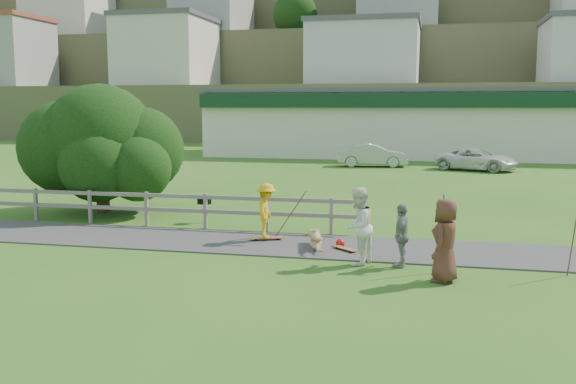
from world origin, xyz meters
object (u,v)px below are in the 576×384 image
spectator_b (402,235)px  bbq (204,210)px  car_silver (372,155)px  spectator_c (445,241)px  tree (102,160)px  skater_fallen (316,239)px  car_white (476,160)px  skater_rider (266,214)px  spectator_a (358,226)px

spectator_b → bbq: spectator_b is taller
spectator_b → car_silver: size_ratio=0.35×
spectator_c → tree: tree is taller
skater_fallen → car_white: 23.66m
skater_fallen → car_silver: bearing=76.4°
spectator_c → bbq: size_ratio=2.28×
spectator_b → spectator_c: size_ratio=0.83×
skater_rider → spectator_c: 5.85m
spectator_b → spectator_a: bearing=-86.5°
spectator_a → skater_rider: bearing=-108.5°
bbq → spectator_a: bearing=-21.1°
spectator_b → bbq: (-6.65, 4.53, -0.36)m
spectator_a → spectator_b: bearing=108.9°
tree → bbq: (4.31, -1.15, -1.51)m
skater_fallen → car_silver: 24.17m
car_white → bbq: size_ratio=5.83×
car_white → spectator_b: bearing=-166.3°
tree → bbq: tree is taller
skater_rider → spectator_c: size_ratio=0.85×
skater_fallen → bbq: bbq is taller
spectator_c → car_white: (2.19, 25.51, -0.27)m
skater_rider → car_white: (7.07, 22.29, -0.13)m
spectator_a → car_silver: size_ratio=0.43×
spectator_b → car_silver: spectator_b is taller
skater_fallen → car_silver: size_ratio=0.36×
spectator_c → car_white: 25.61m
car_silver → skater_fallen: bearing=174.7°
skater_fallen → car_white: car_white is taller
spectator_a → spectator_c: spectator_a is taller
skater_fallen → tree: bearing=138.1°
skater_rider → tree: 8.01m
car_silver → spectator_c: bearing=-178.5°
spectator_a → tree: tree is taller
tree → spectator_b: bearing=-27.4°
car_white → tree: size_ratio=0.74×
spectator_a → bbq: bearing=-110.9°
tree → car_white: bearing=52.9°
skater_rider → spectator_a: bearing=-135.3°
tree → bbq: bearing=-14.9°
car_silver → tree: bearing=151.2°
skater_rider → spectator_b: 4.42m
car_silver → bbq: size_ratio=5.46×
spectator_b → skater_rider: bearing=-115.6°
spectator_a → tree: size_ratio=0.30×
spectator_b → skater_fallen: bearing=-118.0°
spectator_b → car_white: spectator_b is taller
spectator_a → bbq: (-5.61, 4.55, -0.54)m
spectator_a → car_silver: (-2.07, 25.54, -0.22)m
spectator_c → skater_rider: bearing=-104.5°
spectator_c → skater_fallen: bearing=-108.2°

